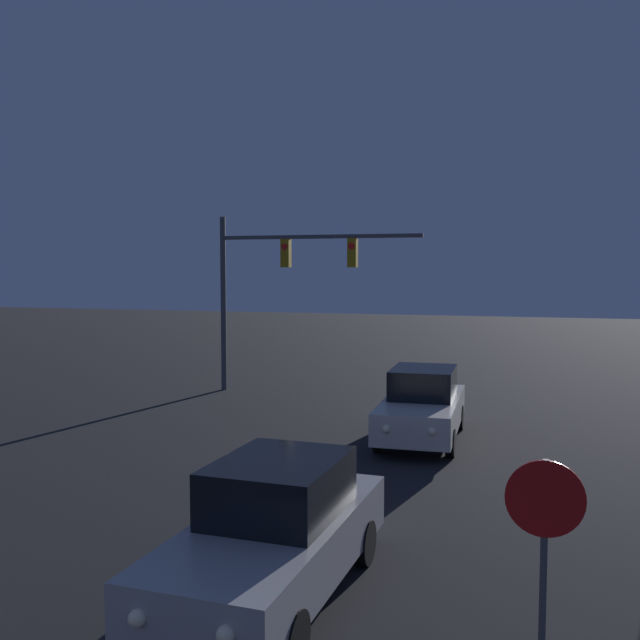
# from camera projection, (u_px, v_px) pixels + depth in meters

# --- Properties ---
(car_near) EXTENTS (1.88, 4.49, 1.68)m
(car_near) POSITION_uv_depth(u_px,v_px,m) (274.00, 532.00, 8.69)
(car_near) COLOR #99999E
(car_near) RESTS_ON ground_plane
(car_far) EXTENTS (1.83, 4.47, 1.68)m
(car_far) POSITION_uv_depth(u_px,v_px,m) (422.00, 405.00, 16.70)
(car_far) COLOR beige
(car_far) RESTS_ON ground_plane
(traffic_signal_mast) EXTENTS (6.66, 0.30, 5.69)m
(traffic_signal_mast) POSITION_uv_depth(u_px,v_px,m) (276.00, 272.00, 22.83)
(traffic_signal_mast) COLOR #4C4C51
(traffic_signal_mast) RESTS_ON ground_plane
(stop_sign) EXTENTS (0.76, 0.07, 2.20)m
(stop_sign) POSITION_uv_depth(u_px,v_px,m) (544.00, 527.00, 6.86)
(stop_sign) COLOR #4C4C51
(stop_sign) RESTS_ON ground_plane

